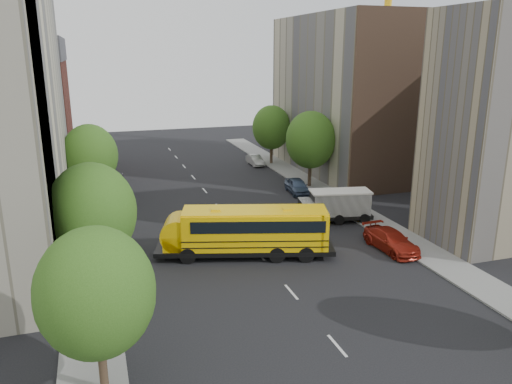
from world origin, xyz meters
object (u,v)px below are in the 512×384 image
parked_car_5 (255,160)px  parked_car_4 (297,186)px  street_tree_5 (271,127)px  parked_car_2 (114,179)px  street_tree_4 (311,140)px  school_bus (243,230)px  parked_car_1 (120,202)px  street_tree_1 (92,212)px  street_tree_2 (90,155)px  street_tree_0 (96,293)px  parked_car_3 (391,241)px  parked_car_0 (123,277)px  safari_truck (335,205)px

parked_car_5 → parked_car_4: bearing=-91.1°
street_tree_5 → parked_car_2: bearing=-166.6°
street_tree_4 → parked_car_5: bearing=100.5°
school_bus → parked_car_5: 29.42m
parked_car_1 → parked_car_2: bearing=-90.2°
street_tree_1 → parked_car_1: street_tree_1 is taller
street_tree_2 → parked_car_4: (19.80, -1.90, -4.07)m
street_tree_0 → parked_car_5: 44.73m
street_tree_0 → school_bus: size_ratio=0.58×
street_tree_0 → street_tree_1: bearing=90.0°
parked_car_2 → parked_car_3: bearing=124.3°
parked_car_0 → parked_car_3: parked_car_3 is taller
street_tree_2 → parked_car_3: bearing=-41.6°
school_bus → parked_car_0: 8.91m
parked_car_0 → parked_car_3: (18.99, 0.09, 0.06)m
parked_car_2 → parked_car_4: (17.68, -9.17, 0.06)m
school_bus → parked_car_2: (-7.74, 23.02, -1.27)m
street_tree_2 → street_tree_4: (22.00, 0.00, 0.25)m
street_tree_4 → parked_car_5: size_ratio=2.07×
safari_truck → parked_car_3: (0.98, -7.10, -0.69)m
street_tree_0 → parked_car_2: street_tree_0 is taller
parked_car_1 → parked_car_4: parked_car_4 is taller
parked_car_3 → parked_car_5: (-0.59, 30.03, -0.10)m
street_tree_0 → safari_truck: bearing=41.2°
street_tree_4 → parked_car_4: (-2.20, -1.90, -4.32)m
street_tree_1 → street_tree_5: 37.20m
parked_car_2 → parked_car_4: parked_car_4 is taller
street_tree_0 → street_tree_1: size_ratio=0.94×
safari_truck → parked_car_3: bearing=-70.5°
street_tree_5 → street_tree_2: bearing=-151.4°
street_tree_1 → parked_car_4: bearing=39.1°
parked_car_3 → parked_car_5: bearing=87.3°
school_bus → parked_car_0: bearing=-147.1°
street_tree_4 → parked_car_2: size_ratio=1.61×
street_tree_2 → safari_truck: bearing=-29.6°
street_tree_0 → parked_car_4: (19.80, 26.10, -3.88)m
parked_car_1 → parked_car_4: size_ratio=0.94×
parked_car_4 → parked_car_1: bearing=-174.5°
street_tree_1 → street_tree_4: size_ratio=0.98×
street_tree_0 → street_tree_4: size_ratio=0.91×
parked_car_4 → parked_car_5: size_ratio=1.14×
street_tree_2 → safari_truck: street_tree_2 is taller
street_tree_5 → school_bus: street_tree_5 is taller
school_bus → street_tree_2: bearing=138.7°
street_tree_2 → street_tree_4: size_ratio=0.95×
safari_truck → parked_car_0: 19.41m
street_tree_2 → street_tree_1: bearing=-90.0°
parked_car_2 → parked_car_0: bearing=86.9°
parked_car_2 → parked_car_1: bearing=89.0°
street_tree_2 → school_bus: (9.86, -15.75, -2.86)m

